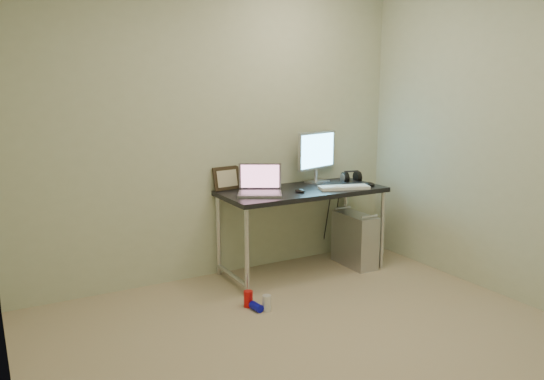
{
  "coord_description": "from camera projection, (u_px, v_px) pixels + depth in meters",
  "views": [
    {
      "loc": [
        -1.79,
        -2.4,
        1.63
      ],
      "look_at": [
        0.15,
        1.08,
        0.85
      ],
      "focal_mm": 35.0,
      "sensor_mm": 36.0,
      "label": 1
    }
  ],
  "objects": [
    {
      "name": "headphones",
      "position": [
        351.0,
        177.0,
        5.03
      ],
      "size": [
        0.2,
        0.12,
        0.12
      ],
      "rotation": [
        0.0,
        0.0,
        -0.17
      ],
      "color": "black",
      "rests_on": "desk"
    },
    {
      "name": "mouse_right",
      "position": [
        370.0,
        183.0,
        4.78
      ],
      "size": [
        0.08,
        0.12,
        0.04
      ],
      "primitive_type": "ellipsoid",
      "rotation": [
        0.0,
        0.0,
        -0.04
      ],
      "color": "black",
      "rests_on": "desk"
    },
    {
      "name": "cable_b",
      "position": [
        336.0,
        217.0,
        5.17
      ],
      "size": [
        0.02,
        0.11,
        0.71
      ],
      "primitive_type": "cylinder",
      "rotation": [
        0.14,
        0.0,
        0.09
      ],
      "color": "black",
      "rests_on": "ground"
    },
    {
      "name": "cable_a",
      "position": [
        328.0,
        215.0,
        5.14
      ],
      "size": [
        0.01,
        0.16,
        0.69
      ],
      "primitive_type": "cylinder",
      "rotation": [
        0.21,
        0.0,
        0.0
      ],
      "color": "black",
      "rests_on": "ground"
    },
    {
      "name": "picture_frame",
      "position": [
        227.0,
        178.0,
        4.57
      ],
      "size": [
        0.26,
        0.1,
        0.21
      ],
      "primitive_type": "cube",
      "rotation": [
        -0.21,
        0.0,
        0.12
      ],
      "color": "black",
      "rests_on": "desk"
    },
    {
      "name": "wall_right",
      "position": [
        538.0,
        140.0,
        3.83
      ],
      "size": [
        0.02,
        3.5,
        2.5
      ],
      "primitive_type": "cube",
      "color": "beige",
      "rests_on": "ground"
    },
    {
      "name": "laptop",
      "position": [
        260.0,
        187.0,
        4.42
      ],
      "size": [
        0.46,
        0.43,
        0.25
      ],
      "rotation": [
        0.0,
        0.0,
        -0.51
      ],
      "color": "silver",
      "rests_on": "desk"
    },
    {
      "name": "desk",
      "position": [
        302.0,
        199.0,
        4.64
      ],
      "size": [
        1.45,
        0.63,
        0.75
      ],
      "color": "black",
      "rests_on": "ground"
    },
    {
      "name": "can_blue",
      "position": [
        256.0,
        307.0,
        3.92
      ],
      "size": [
        0.07,
        0.12,
        0.06
      ],
      "primitive_type": "cylinder",
      "rotation": [
        1.57,
        0.0,
        0.12
      ],
      "color": "#0B0CBD",
      "rests_on": "ground"
    },
    {
      "name": "tower_computer",
      "position": [
        355.0,
        239.0,
        4.88
      ],
      "size": [
        0.21,
        0.47,
        0.52
      ],
      "rotation": [
        0.0,
        0.0,
        -0.02
      ],
      "color": "#B8B7BC",
      "rests_on": "ground"
    },
    {
      "name": "mouse_left",
      "position": [
        300.0,
        190.0,
        4.48
      ],
      "size": [
        0.08,
        0.12,
        0.04
      ],
      "primitive_type": "ellipsoid",
      "rotation": [
        0.0,
        0.0,
        -0.09
      ],
      "color": "black",
      "rests_on": "desk"
    },
    {
      "name": "wall_back",
      "position": [
        218.0,
        132.0,
        4.49
      ],
      "size": [
        3.5,
        0.02,
        2.5
      ],
      "primitive_type": "cube",
      "color": "beige",
      "rests_on": "ground"
    },
    {
      "name": "keyboard",
      "position": [
        344.0,
        187.0,
        4.63
      ],
      "size": [
        0.46,
        0.26,
        0.03
      ],
      "primitive_type": "cube",
      "rotation": [
        0.0,
        0.0,
        -0.3
      ],
      "color": "white",
      "rests_on": "desk"
    },
    {
      "name": "webcam",
      "position": [
        252.0,
        178.0,
        4.63
      ],
      "size": [
        0.05,
        0.04,
        0.13
      ],
      "rotation": [
        0.0,
        0.0,
        0.2
      ],
      "color": "silver",
      "rests_on": "desk"
    },
    {
      "name": "can_red",
      "position": [
        248.0,
        299.0,
        3.98
      ],
      "size": [
        0.08,
        0.08,
        0.12
      ],
      "primitive_type": "cylinder",
      "rotation": [
        0.0,
        0.0,
        0.13
      ],
      "color": "red",
      "rests_on": "ground"
    },
    {
      "name": "floor",
      "position": [
        337.0,
        359.0,
        3.23
      ],
      "size": [
        3.5,
        3.5,
        0.0
      ],
      "primitive_type": "plane",
      "color": "tan",
      "rests_on": "ground"
    },
    {
      "name": "can_white",
      "position": [
        267.0,
        303.0,
        3.91
      ],
      "size": [
        0.08,
        0.08,
        0.12
      ],
      "primitive_type": "cylinder",
      "rotation": [
        0.0,
        0.0,
        0.29
      ],
      "color": "silver",
      "rests_on": "ground"
    },
    {
      "name": "monitor",
      "position": [
        317.0,
        153.0,
        4.9
      ],
      "size": [
        0.49,
        0.2,
        0.47
      ],
      "rotation": [
        0.0,
        0.0,
        0.31
      ],
      "color": "silver",
      "rests_on": "desk"
    }
  ]
}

